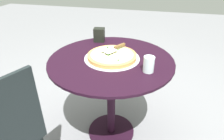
# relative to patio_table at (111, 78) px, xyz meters

# --- Properties ---
(ground_plane) EXTENTS (10.00, 10.00, 0.00)m
(ground_plane) POSITION_rel_patio_table_xyz_m (0.00, 0.00, -0.58)
(ground_plane) COLOR gray
(patio_table) EXTENTS (0.92, 0.92, 0.75)m
(patio_table) POSITION_rel_patio_table_xyz_m (0.00, 0.00, 0.00)
(patio_table) COLOR black
(patio_table) RESTS_ON ground
(pizza_on_tray) EXTENTS (0.41, 0.41, 0.05)m
(pizza_on_tray) POSITION_rel_patio_table_xyz_m (0.01, 0.01, 0.19)
(pizza_on_tray) COLOR silver
(pizza_on_tray) RESTS_ON patio_table
(pizza_server) EXTENTS (0.16, 0.20, 0.02)m
(pizza_server) POSITION_rel_patio_table_xyz_m (0.01, 0.07, 0.22)
(pizza_server) COLOR silver
(pizza_server) RESTS_ON pizza_on_tray
(drinking_cup) EXTENTS (0.07, 0.07, 0.10)m
(drinking_cup) POSITION_rel_patio_table_xyz_m (0.28, -0.13, 0.22)
(drinking_cup) COLOR white
(drinking_cup) RESTS_ON patio_table
(napkin_dispenser) EXTENTS (0.10, 0.09, 0.12)m
(napkin_dispenser) POSITION_rel_patio_table_xyz_m (-0.18, 0.31, 0.23)
(napkin_dispenser) COLOR black
(napkin_dispenser) RESTS_ON patio_table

